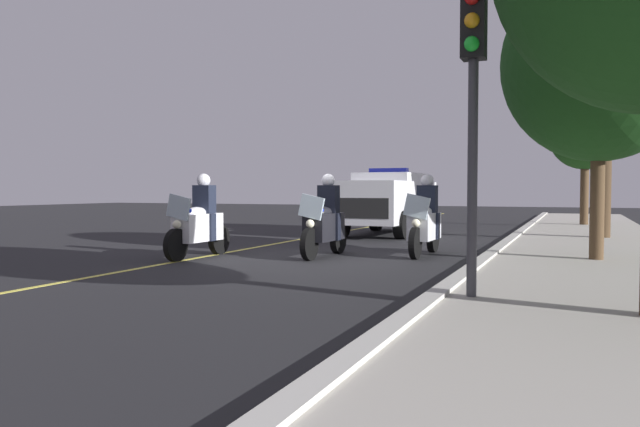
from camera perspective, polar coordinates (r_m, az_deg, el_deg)
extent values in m
plane|color=black|center=(12.60, -0.02, -4.10)|extent=(80.00, 80.00, 0.00)
cube|color=#B7B5AD|center=(11.73, 14.99, -4.28)|extent=(48.00, 0.24, 0.15)
cube|color=#A8A399|center=(11.63, 24.33, -4.58)|extent=(48.00, 3.60, 0.10)
cube|color=#E0D14C|center=(13.62, -8.82, -3.63)|extent=(48.00, 0.12, 0.01)
cylinder|color=black|center=(12.14, -13.24, -2.88)|extent=(0.64, 0.13, 0.64)
cylinder|color=black|center=(13.36, -9.36, -2.38)|extent=(0.64, 0.15, 0.64)
cube|color=white|center=(12.70, -11.27, -1.28)|extent=(1.21, 0.46, 0.56)
ellipsoid|color=white|center=(12.65, -11.41, 0.06)|extent=(0.57, 0.33, 0.24)
cube|color=silver|center=(12.17, -12.99, 0.58)|extent=(0.07, 0.56, 0.53)
sphere|color=#F9F4CC|center=(12.14, -13.15, -0.98)|extent=(0.17, 0.17, 0.17)
sphere|color=red|center=(12.38, -13.22, 0.28)|extent=(0.09, 0.09, 0.09)
sphere|color=#1933F2|center=(12.19, -12.02, 0.26)|extent=(0.09, 0.09, 0.09)
cube|color=black|center=(12.87, -10.70, 1.27)|extent=(0.29, 0.41, 0.60)
cube|color=black|center=(12.73, -10.09, -1.26)|extent=(0.18, 0.14, 0.56)
cube|color=black|center=(12.96, -11.56, -1.21)|extent=(0.18, 0.14, 0.56)
sphere|color=silver|center=(12.85, -10.76, 3.05)|extent=(0.28, 0.28, 0.28)
cylinder|color=black|center=(12.00, -1.00, -2.88)|extent=(0.64, 0.13, 0.64)
cylinder|color=black|center=(13.37, 1.70, -2.35)|extent=(0.64, 0.15, 0.64)
cube|color=black|center=(12.64, 0.39, -1.25)|extent=(1.21, 0.46, 0.56)
ellipsoid|color=black|center=(12.58, 0.30, 0.10)|extent=(0.57, 0.33, 0.24)
cube|color=silver|center=(12.04, -0.80, 0.62)|extent=(0.07, 0.56, 0.53)
sphere|color=#F9F4CC|center=(12.00, -0.92, -0.96)|extent=(0.17, 0.17, 0.17)
sphere|color=red|center=(12.23, -1.23, 0.32)|extent=(0.09, 0.09, 0.09)
sphere|color=#1933F2|center=(12.10, 0.14, 0.30)|extent=(0.09, 0.09, 0.09)
cube|color=black|center=(12.83, 0.80, 1.30)|extent=(0.29, 0.41, 0.60)
cube|color=black|center=(12.72, 1.52, -1.23)|extent=(0.18, 0.14, 0.56)
cube|color=black|center=(12.87, -0.13, -1.19)|extent=(0.18, 0.14, 0.56)
sphere|color=silver|center=(12.81, 0.76, 3.09)|extent=(0.28, 0.28, 0.28)
cylinder|color=black|center=(12.38, 8.84, -2.74)|extent=(0.64, 0.13, 0.64)
cylinder|color=black|center=(13.83, 10.45, -2.23)|extent=(0.64, 0.15, 0.64)
cube|color=silver|center=(13.07, 9.67, -1.17)|extent=(1.21, 0.46, 0.56)
ellipsoid|color=silver|center=(13.00, 9.63, 0.14)|extent=(0.57, 0.33, 0.24)
cube|color=silver|center=(12.44, 8.98, 0.65)|extent=(0.07, 0.56, 0.53)
sphere|color=#F9F4CC|center=(12.40, 8.90, -0.89)|extent=(0.17, 0.17, 0.17)
sphere|color=red|center=(12.61, 8.42, 0.35)|extent=(0.09, 0.09, 0.09)
sphere|color=#1933F2|center=(12.53, 9.84, 0.33)|extent=(0.09, 0.09, 0.09)
cube|color=black|center=(13.27, 9.93, 1.30)|extent=(0.29, 0.41, 0.60)
cube|color=black|center=(13.19, 10.70, -1.15)|extent=(0.18, 0.14, 0.56)
cube|color=black|center=(13.28, 9.02, -1.11)|extent=(0.18, 0.14, 0.56)
sphere|color=silver|center=(13.25, 9.92, 3.03)|extent=(0.28, 0.28, 0.28)
cube|color=silver|center=(19.06, 6.29, 1.12)|extent=(4.94, 2.00, 1.24)
cube|color=silver|center=(19.34, 6.57, 3.20)|extent=(2.43, 1.80, 0.36)
cube|color=#2633D8|center=(19.16, 6.39, 3.99)|extent=(0.30, 1.21, 0.14)
cube|color=black|center=(16.79, 3.82, 0.49)|extent=(0.15, 1.62, 0.56)
cylinder|color=black|center=(17.34, 7.57, -1.05)|extent=(0.81, 0.30, 0.80)
cylinder|color=black|center=(17.92, 2.04, -0.93)|extent=(0.81, 0.30, 0.80)
cylinder|color=black|center=(20.33, 10.02, -0.58)|extent=(0.81, 0.30, 0.80)
cylinder|color=black|center=(20.83, 5.21, -0.49)|extent=(0.81, 0.30, 0.80)
cylinder|color=#38383D|center=(7.61, 14.00, 6.43)|extent=(0.12, 0.12, 3.71)
cube|color=black|center=(7.84, 14.11, 16.73)|extent=(0.28, 0.28, 0.84)
sphere|color=orange|center=(7.69, 13.93, 17.01)|extent=(0.18, 0.18, 0.18)
sphere|color=green|center=(7.63, 13.91, 15.05)|extent=(0.18, 0.18, 0.18)
cylinder|color=#4C3823|center=(12.41, 24.35, 1.21)|extent=(0.25, 0.25, 2.22)
ellipsoid|color=#194216|center=(12.63, 24.54, 12.68)|extent=(3.51, 3.51, 3.64)
cylinder|color=#42301E|center=(18.22, 24.84, 2.53)|extent=(0.39, 0.39, 2.90)
ellipsoid|color=#194216|center=(18.42, 24.97, 10.45)|extent=(2.72, 2.72, 3.12)
cylinder|color=#4C3823|center=(24.62, 23.35, 1.68)|extent=(0.30, 0.30, 2.26)
ellipsoid|color=#1E4C19|center=(24.70, 23.43, 6.66)|extent=(2.54, 2.54, 2.49)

